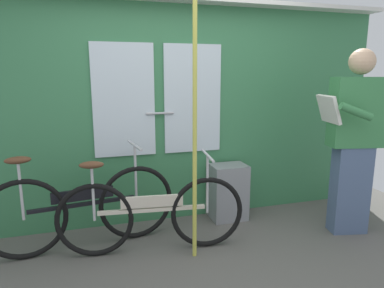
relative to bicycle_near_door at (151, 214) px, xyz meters
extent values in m
cube|color=#387A4C|center=(0.42, 0.69, 0.75)|extent=(4.57, 0.08, 2.21)
cube|color=silver|center=(-0.13, 0.64, 0.93)|extent=(0.60, 0.02, 1.10)
cube|color=silver|center=(0.57, 0.64, 0.93)|extent=(0.60, 0.02, 1.10)
cylinder|color=#B2B2B7|center=(0.22, 0.62, 0.80)|extent=(0.28, 0.02, 0.02)
cube|color=silver|center=(0.42, 0.59, 1.88)|extent=(4.57, 0.28, 0.04)
torus|color=black|center=(0.49, -0.06, -0.03)|extent=(0.65, 0.12, 0.65)
torus|color=black|center=(-0.47, 0.06, -0.03)|extent=(0.65, 0.12, 0.65)
cube|color=beige|center=(0.01, 0.00, 0.03)|extent=(0.92, 0.14, 0.03)
cube|color=beige|center=(0.01, 0.00, 0.11)|extent=(0.53, 0.09, 0.10)
cylinder|color=#B7B7BC|center=(-0.47, 0.06, 0.22)|extent=(0.02, 0.02, 0.48)
ellipsoid|color=brown|center=(-0.47, 0.06, 0.46)|extent=(0.21, 0.11, 0.06)
cylinder|color=#B7B7BC|center=(0.49, -0.06, 0.24)|extent=(0.02, 0.02, 0.52)
cylinder|color=#B7B7BC|center=(0.49, -0.06, 0.50)|extent=(0.08, 0.44, 0.02)
torus|color=black|center=(-0.09, 0.30, 0.00)|extent=(0.70, 0.13, 0.70)
torus|color=black|center=(-1.03, 0.18, 0.00)|extent=(0.70, 0.13, 0.70)
cube|color=black|center=(-0.56, 0.24, 0.06)|extent=(0.91, 0.15, 0.03)
cube|color=black|center=(-0.56, 0.24, 0.15)|extent=(0.53, 0.10, 0.10)
cylinder|color=#B7B7BC|center=(-1.03, 0.18, 0.25)|extent=(0.02, 0.02, 0.51)
ellipsoid|color=brown|center=(-1.03, 0.18, 0.51)|extent=(0.21, 0.11, 0.06)
cylinder|color=#B7B7BC|center=(-0.09, 0.30, 0.27)|extent=(0.02, 0.02, 0.55)
cylinder|color=#B7B7BC|center=(-0.09, 0.30, 0.55)|extent=(0.08, 0.44, 0.02)
cube|color=slate|center=(1.92, -0.16, 0.08)|extent=(0.37, 0.25, 0.86)
cube|color=#387F47|center=(1.92, -0.16, 0.83)|extent=(0.52, 0.30, 0.65)
sphere|color=tan|center=(1.92, -0.16, 1.29)|extent=(0.23, 0.23, 0.23)
cube|color=silver|center=(1.65, -0.10, 0.87)|extent=(0.18, 0.36, 0.26)
cylinder|color=#387F47|center=(1.74, -0.35, 0.87)|extent=(0.31, 0.13, 0.17)
cylinder|color=#387F47|center=(1.83, 0.08, 0.87)|extent=(0.31, 0.13, 0.17)
cube|color=gray|center=(0.91, 0.47, -0.05)|extent=(0.37, 0.28, 0.59)
cylinder|color=#C6C14C|center=(0.34, -0.18, 0.75)|extent=(0.04, 0.04, 2.21)
camera|label=1|loc=(-0.47, -2.79, 1.19)|focal=32.37mm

